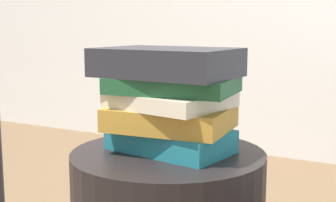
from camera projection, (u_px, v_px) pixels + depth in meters
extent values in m
cube|color=#1E727F|center=(170.00, 140.00, 1.06)|extent=(0.28, 0.20, 0.05)
cube|color=#B7842D|center=(169.00, 118.00, 1.06)|extent=(0.27, 0.21, 0.05)
cube|color=beige|center=(170.00, 99.00, 1.05)|extent=(0.26, 0.24, 0.03)
cube|color=#1E512D|center=(173.00, 85.00, 1.03)|extent=(0.28, 0.20, 0.03)
cube|color=#28282D|center=(167.00, 62.00, 1.03)|extent=(0.30, 0.22, 0.06)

